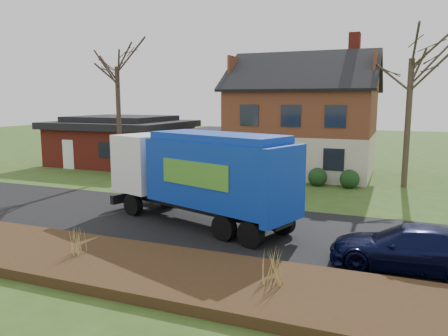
% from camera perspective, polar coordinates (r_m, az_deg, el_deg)
% --- Properties ---
extents(ground, '(120.00, 120.00, 0.00)m').
position_cam_1_polar(ground, '(18.15, -5.45, -6.96)').
color(ground, '#2E4B19').
rests_on(ground, ground).
extents(road, '(80.00, 7.00, 0.02)m').
position_cam_1_polar(road, '(18.15, -5.45, -6.93)').
color(road, black).
rests_on(road, ground).
extents(mulch_verge, '(80.00, 3.50, 0.30)m').
position_cam_1_polar(mulch_verge, '(13.86, -15.81, -11.71)').
color(mulch_verge, black).
rests_on(mulch_verge, ground).
extents(main_house, '(12.95, 8.95, 9.26)m').
position_cam_1_polar(main_house, '(30.13, 9.39, 7.05)').
color(main_house, beige).
rests_on(main_house, ground).
extents(ranch_house, '(9.80, 8.20, 3.70)m').
position_cam_1_polar(ranch_house, '(34.99, -13.19, 3.54)').
color(ranch_house, maroon).
rests_on(ranch_house, ground).
extents(garbage_truck, '(8.91, 4.99, 3.70)m').
position_cam_1_polar(garbage_truck, '(17.25, -3.03, -0.51)').
color(garbage_truck, black).
rests_on(garbage_truck, ground).
extents(silver_sedan, '(4.97, 2.49, 1.56)m').
position_cam_1_polar(silver_sedan, '(22.53, -5.16, -1.78)').
color(silver_sedan, '#B1B3BA').
rests_on(silver_sedan, ground).
extents(navy_wagon, '(4.58, 1.92, 1.32)m').
position_cam_1_polar(navy_wagon, '(14.09, 23.10, -9.56)').
color(navy_wagon, black).
rests_on(navy_wagon, ground).
extents(tree_front_west, '(3.26, 3.26, 9.70)m').
position_cam_1_polar(tree_front_west, '(28.55, -13.90, 14.78)').
color(tree_front_west, '#3F2E26').
rests_on(tree_front_west, ground).
extents(tree_front_east, '(3.70, 3.70, 10.28)m').
position_cam_1_polar(tree_front_east, '(26.86, 23.51, 15.49)').
color(tree_front_east, '#453829').
rests_on(tree_front_east, ground).
extents(tree_back, '(3.50, 3.50, 11.07)m').
position_cam_1_polar(tree_back, '(39.49, 15.17, 14.84)').
color(tree_back, '#443828').
rests_on(tree_back, ground).
extents(grass_clump_mid, '(0.31, 0.25, 0.86)m').
position_cam_1_polar(grass_clump_mid, '(14.16, -18.55, -8.92)').
color(grass_clump_mid, tan).
rests_on(grass_clump_mid, mulch_verge).
extents(grass_clump_east, '(0.39, 0.32, 0.97)m').
position_cam_1_polar(grass_clump_east, '(11.48, 6.34, -12.43)').
color(grass_clump_east, '#A8934A').
rests_on(grass_clump_east, mulch_verge).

